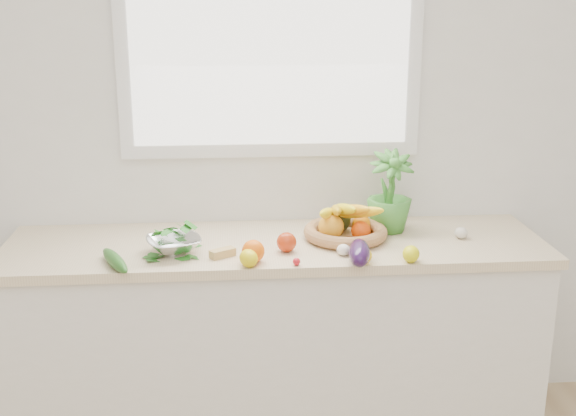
{
  "coord_description": "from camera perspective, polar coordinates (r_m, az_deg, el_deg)",
  "views": [
    {
      "loc": [
        -0.18,
        -0.88,
        1.89
      ],
      "look_at": [
        0.05,
        1.93,
        1.05
      ],
      "focal_mm": 45.0,
      "sensor_mm": 36.0,
      "label": 1
    }
  ],
  "objects": [
    {
      "name": "radish",
      "position": [
        2.74,
        0.67,
        -4.26
      ],
      "size": [
        0.04,
        0.04,
        0.03
      ],
      "primitive_type": "sphere",
      "rotation": [
        0.0,
        0.0,
        -0.39
      ],
      "color": "red",
      "rests_on": "countertop"
    },
    {
      "name": "countertop",
      "position": [
        3.01,
        -0.98,
        -3.02
      ],
      "size": [
        2.24,
        0.62,
        0.04
      ],
      "primitive_type": "cube",
      "color": "beige",
      "rests_on": "counter_cabinet"
    },
    {
      "name": "eggplant",
      "position": [
        2.76,
        5.66,
        -3.53
      ],
      "size": [
        0.12,
        0.23,
        0.09
      ],
      "primitive_type": "ellipsoid",
      "rotation": [
        0.0,
        0.0,
        -0.15
      ],
      "color": "#260F37",
      "rests_on": "countertop"
    },
    {
      "name": "garlic_b",
      "position": [
        3.07,
        3.64,
        -1.73
      ],
      "size": [
        0.07,
        0.07,
        0.05
      ],
      "primitive_type": "ellipsoid",
      "rotation": [
        0.0,
        0.0,
        -0.26
      ],
      "color": "silver",
      "rests_on": "countertop"
    },
    {
      "name": "fruit_basket",
      "position": [
        3.02,
        4.5,
        -1.52
      ],
      "size": [
        0.43,
        0.43,
        0.18
      ],
      "color": "tan",
      "rests_on": "countertop"
    },
    {
      "name": "back_wall",
      "position": [
        3.18,
        -1.37,
        6.82
      ],
      "size": [
        4.5,
        0.02,
        2.7
      ],
      "primitive_type": "cube",
      "color": "white",
      "rests_on": "ground"
    },
    {
      "name": "potted_herb",
      "position": [
        3.11,
        8.05,
        1.31
      ],
      "size": [
        0.21,
        0.21,
        0.35
      ],
      "primitive_type": "imported",
      "rotation": [
        0.0,
        0.0,
        0.09
      ],
      "color": "#418D33",
      "rests_on": "countertop"
    },
    {
      "name": "garlic_a",
      "position": [
        3.12,
        13.52,
        -1.93
      ],
      "size": [
        0.06,
        0.06,
        0.05
      ],
      "primitive_type": "ellipsoid",
      "rotation": [
        0.0,
        0.0,
        -0.01
      ],
      "color": "silver",
      "rests_on": "countertop"
    },
    {
      "name": "cucumber",
      "position": [
        2.8,
        -13.52,
        -4.05
      ],
      "size": [
        0.16,
        0.27,
        0.05
      ],
      "primitive_type": "ellipsoid",
      "rotation": [
        0.0,
        0.0,
        0.44
      ],
      "color": "#1A4E17",
      "rests_on": "countertop"
    },
    {
      "name": "counter_cabinet",
      "position": [
        3.18,
        -0.94,
        -10.67
      ],
      "size": [
        2.2,
        0.58,
        0.86
      ],
      "primitive_type": "cube",
      "color": "silver",
      "rests_on": "ground"
    },
    {
      "name": "lemon_c",
      "position": [
        2.76,
        5.81,
        -3.7
      ],
      "size": [
        0.11,
        0.11,
        0.07
      ],
      "primitive_type": "ellipsoid",
      "rotation": [
        0.0,
        0.0,
        0.8
      ],
      "color": "yellow",
      "rests_on": "countertop"
    },
    {
      "name": "orange_loose",
      "position": [
        2.76,
        -2.77,
        -3.43
      ],
      "size": [
        0.1,
        0.1,
        0.09
      ],
      "primitive_type": "sphere",
      "rotation": [
        0.0,
        0.0,
        -0.1
      ],
      "color": "#F76107",
      "rests_on": "countertop"
    },
    {
      "name": "colander_with_spinach",
      "position": [
        2.88,
        -9.03,
        -2.52
      ],
      "size": [
        0.27,
        0.27,
        0.12
      ],
      "color": "silver",
      "rests_on": "countertop"
    },
    {
      "name": "window_pane",
      "position": [
        3.1,
        -1.38,
        14.01
      ],
      "size": [
        1.18,
        0.01,
        0.98
      ],
      "primitive_type": "cube",
      "color": "white",
      "rests_on": "window_frame"
    },
    {
      "name": "garlic_c",
      "position": [
        2.85,
        4.4,
        -3.31
      ],
      "size": [
        0.07,
        0.07,
        0.04
      ],
      "primitive_type": "ellipsoid",
      "rotation": [
        0.0,
        0.0,
        0.28
      ],
      "color": "white",
      "rests_on": "countertop"
    },
    {
      "name": "apple",
      "position": [
        2.87,
        -0.12,
        -2.72
      ],
      "size": [
        0.08,
        0.08,
        0.08
      ],
      "primitive_type": "sphere",
      "rotation": [
        0.0,
        0.0,
        -0.01
      ],
      "color": "#AF2E0E",
      "rests_on": "countertop"
    },
    {
      "name": "lemon_a",
      "position": [
        2.72,
        -3.13,
        -3.99
      ],
      "size": [
        0.09,
        0.1,
        0.07
      ],
      "primitive_type": "ellipsoid",
      "rotation": [
        0.0,
        0.0,
        0.36
      ],
      "color": "yellow",
      "rests_on": "countertop"
    },
    {
      "name": "lemon_b",
      "position": [
        2.8,
        9.7,
        -3.6
      ],
      "size": [
        0.08,
        0.1,
        0.06
      ],
      "primitive_type": "ellipsoid",
      "rotation": [
        0.0,
        0.0,
        -0.26
      ],
      "color": "yellow",
      "rests_on": "countertop"
    },
    {
      "name": "ginger",
      "position": [
        2.83,
        -5.2,
        -3.56
      ],
      "size": [
        0.11,
        0.09,
        0.03
      ],
      "primitive_type": "cube",
      "rotation": [
        0.0,
        0.0,
        0.55
      ],
      "color": "tan",
      "rests_on": "countertop"
    },
    {
      "name": "window_frame",
      "position": [
        3.12,
        -1.4,
        14.03
      ],
      "size": [
        1.3,
        0.03,
        1.1
      ],
      "primitive_type": "cube",
      "color": "white",
      "rests_on": "back_wall"
    }
  ]
}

